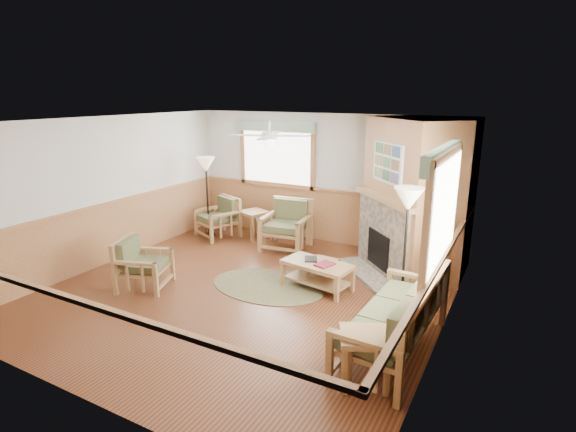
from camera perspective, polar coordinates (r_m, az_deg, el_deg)
The scene contains 24 objects.
floor at distance 7.37m, azimuth -5.41°, elevation -9.58°, with size 6.00×6.00×0.01m, color #582D18.
ceiling at distance 6.69m, azimuth -6.00°, elevation 11.91°, with size 6.00×6.00×0.01m, color white.
wall_back at distance 9.48m, azimuth 4.51°, elevation 4.73°, with size 6.00×0.02×2.70m, color silver.
wall_front at distance 4.86m, azimuth -26.02°, elevation -7.35°, with size 6.00×0.02×2.70m, color silver.
wall_left at distance 8.90m, azimuth -21.94°, elevation 2.96°, with size 0.02×6.00×2.70m, color silver.
wall_right at distance 5.84m, azimuth 19.57°, elevation -2.95°, with size 0.02×6.00×2.70m, color silver.
wainscot at distance 7.15m, azimuth -5.52°, elevation -5.55°, with size 6.00×6.00×1.10m, color #A97145, non-canonical shape.
fireplace at distance 7.95m, azimuth 15.27°, elevation 2.16°, with size 2.20×2.20×2.70m, color #A97145, non-canonical shape.
window_back at distance 9.79m, azimuth -1.45°, elevation 12.08°, with size 1.90×0.16×1.50m, color white, non-canonical shape.
window_right at distance 5.41m, azimuth 19.92°, elevation 8.46°, with size 0.16×1.90×1.50m, color white, non-canonical shape.
ceiling_fan at distance 6.79m, azimuth -2.40°, elevation 11.69°, with size 1.24×1.24×0.36m, color white, non-canonical shape.
sofa at distance 5.74m, azimuth 13.30°, elevation -12.27°, with size 0.84×2.05×0.94m, color #A0784A, non-canonical shape.
armchair_back_left at distance 10.01m, azimuth -8.96°, elevation -0.21°, with size 0.78×0.78×0.87m, color #A0784A, non-canonical shape.
armchair_back_right at distance 9.10m, azimuth -0.24°, elevation -1.22°, with size 0.88×0.88×0.99m, color #A0784A, non-canonical shape.
armchair_left at distance 7.70m, azimuth -17.83°, elevation -5.79°, with size 0.74×0.74×0.83m, color #A0784A, non-canonical shape.
coffee_table at distance 7.38m, azimuth 3.72°, elevation -7.56°, with size 1.13×0.56×0.45m, color #A0784A, non-canonical shape.
end_table_chairs at distance 9.91m, azimuth -4.33°, elevation -1.05°, with size 0.53×0.51×0.60m, color #A0784A, non-canonical shape.
end_table_sofa at distance 5.21m, azimuth 9.59°, elevation -17.38°, with size 0.53×0.51×0.59m, color #A0784A, non-canonical shape.
footstool at distance 7.69m, azimuth 4.37°, elevation -6.91°, with size 0.43×0.43×0.37m, color #A0784A, non-canonical shape.
braided_rug at distance 7.53m, azimuth -2.66°, elevation -8.85°, with size 1.95×1.95×0.01m, color brown.
floor_lamp_left at distance 10.01m, azimuth -10.20°, elevation 2.40°, with size 0.41×0.41×1.77m, color black, non-canonical shape.
floor_lamp_right at distance 6.70m, azimuth 14.63°, elevation -4.12°, with size 0.42×0.42×1.84m, color black, non-canonical shape.
book_red at distance 7.18m, azimuth 4.68°, elevation -6.04°, with size 0.22×0.30×0.03m, color maroon.
book_dark at distance 7.40m, azimuth 2.93°, elevation -5.38°, with size 0.20×0.27×0.03m, color black.
Camera 1 is at (3.77, -5.52, 3.10)m, focal length 28.00 mm.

